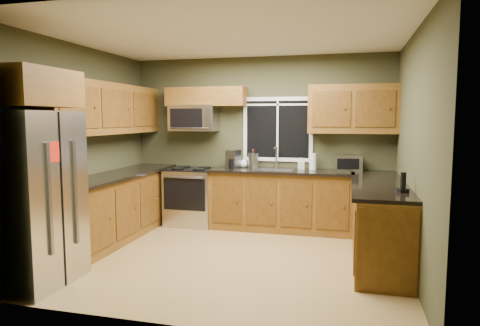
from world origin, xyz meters
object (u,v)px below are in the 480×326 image
at_px(soap_bottle_a, 253,159).
at_px(soap_bottle_c, 244,162).
at_px(range, 192,196).
at_px(kettle, 253,160).
at_px(toaster_oven, 348,163).
at_px(microwave, 194,118).
at_px(cordless_phone, 403,186).
at_px(paper_towel_roll, 313,161).
at_px(soap_bottle_b, 301,164).
at_px(coffee_maker, 233,160).
at_px(refrigerator, 32,199).

distance_m(soap_bottle_a, soap_bottle_c, 0.19).
distance_m(range, kettle, 1.17).
relative_size(range, soap_bottle_a, 3.17).
xyz_separation_m(toaster_oven, soap_bottle_c, (-1.63, 0.03, -0.03)).
relative_size(microwave, cordless_phone, 3.53).
relative_size(kettle, paper_towel_roll, 1.04).
xyz_separation_m(range, toaster_oven, (2.45, 0.15, 0.59)).
bearing_deg(soap_bottle_a, kettle, 69.58).
height_order(range, soap_bottle_a, soap_bottle_a).
bearing_deg(paper_towel_roll, microwave, -179.17).
relative_size(range, kettle, 3.25).
relative_size(soap_bottle_b, cordless_phone, 0.84).
bearing_deg(cordless_phone, soap_bottle_a, 139.14).
height_order(kettle, cordless_phone, kettle).
height_order(paper_towel_roll, soap_bottle_b, paper_towel_roll).
relative_size(toaster_oven, soap_bottle_c, 2.48).
bearing_deg(soap_bottle_c, soap_bottle_b, -2.35).
relative_size(coffee_maker, soap_bottle_b, 1.59).
height_order(range, soap_bottle_b, soap_bottle_b).
height_order(range, microwave, microwave).
xyz_separation_m(range, soap_bottle_c, (0.83, 0.18, 0.56)).
bearing_deg(paper_towel_roll, soap_bottle_b, -172.98).
bearing_deg(cordless_phone, range, 151.47).
distance_m(range, soap_bottle_c, 1.01).
bearing_deg(cordless_phone, microwave, 149.52).
bearing_deg(coffee_maker, paper_towel_roll, 5.14).
relative_size(kettle, soap_bottle_c, 1.72).
relative_size(refrigerator, soap_bottle_a, 6.09).
height_order(refrigerator, microwave, microwave).
height_order(refrigerator, kettle, refrigerator).
bearing_deg(range, soap_bottle_b, 4.66).
bearing_deg(coffee_maker, range, -175.61).
xyz_separation_m(soap_bottle_b, cordless_phone, (1.28, -1.79, -0.03)).
xyz_separation_m(range, kettle, (1.00, 0.12, 0.60)).
bearing_deg(refrigerator, soap_bottle_a, 59.69).
distance_m(coffee_maker, cordless_phone, 2.90).
relative_size(soap_bottle_a, cordless_phone, 1.37).
bearing_deg(microwave, paper_towel_roll, 0.83).
bearing_deg(soap_bottle_a, soap_bottle_b, 2.29).
distance_m(microwave, coffee_maker, 0.95).
bearing_deg(soap_bottle_b, toaster_oven, 0.38).
distance_m(soap_bottle_b, soap_bottle_c, 0.92).
bearing_deg(range, microwave, 90.02).
xyz_separation_m(coffee_maker, soap_bottle_b, (1.07, 0.09, -0.04)).
relative_size(paper_towel_roll, cordless_phone, 1.29).
xyz_separation_m(refrigerator, cordless_phone, (3.72, 1.12, 0.10)).
bearing_deg(soap_bottle_c, range, -167.71).
bearing_deg(toaster_oven, microwave, -179.74).
relative_size(coffee_maker, cordless_phone, 1.33).
xyz_separation_m(microwave, soap_bottle_b, (1.75, 0.01, -0.70)).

